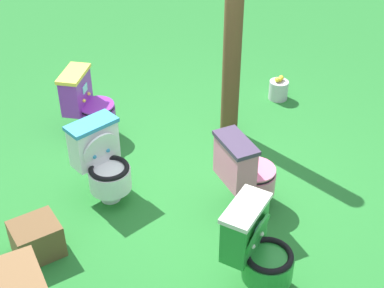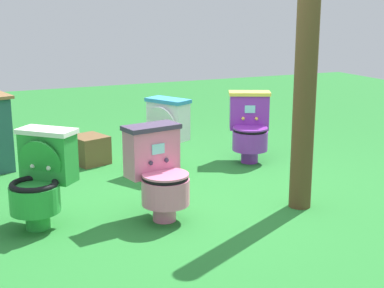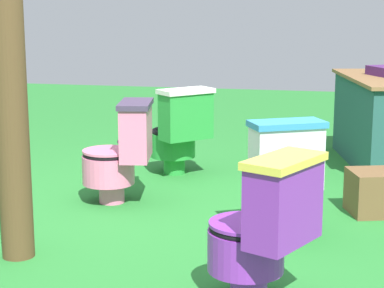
{
  "view_description": "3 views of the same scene",
  "coord_description": "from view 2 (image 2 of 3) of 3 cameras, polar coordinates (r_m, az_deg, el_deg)",
  "views": [
    {
      "loc": [
        -3.86,
        1.11,
        3.23
      ],
      "look_at": [
        0.01,
        0.08,
        0.43
      ],
      "focal_mm": 51.58,
      "sensor_mm": 36.0,
      "label": 1
    },
    {
      "loc": [
        -1.91,
        -4.24,
        1.65
      ],
      "look_at": [
        0.1,
        0.28,
        0.42
      ],
      "focal_mm": 53.53,
      "sensor_mm": 36.0,
      "label": 2
    },
    {
      "loc": [
        4.18,
        1.25,
        1.42
      ],
      "look_at": [
        -0.09,
        0.31,
        0.52
      ],
      "focal_mm": 65.61,
      "sensor_mm": 36.0,
      "label": 3
    }
  ],
  "objects": [
    {
      "name": "toilet_green",
      "position": [
        4.42,
        -14.8,
        -3.28
      ],
      "size": [
        0.63,
        0.63,
        0.73
      ],
      "rotation": [
        0.0,
        0.0,
        2.37
      ],
      "color": "green",
      "rests_on": "ground"
    },
    {
      "name": "toilet_purple",
      "position": [
        6.06,
        5.76,
        1.73
      ],
      "size": [
        0.57,
        0.62,
        0.73
      ],
      "rotation": [
        0.0,
        0.0,
        2.7
      ],
      "color": "purple",
      "rests_on": "ground"
    },
    {
      "name": "toilet_white",
      "position": [
        5.62,
        -3.08,
        0.85
      ],
      "size": [
        0.62,
        0.59,
        0.73
      ],
      "rotation": [
        0.0,
        0.0,
        2.06
      ],
      "color": "white",
      "rests_on": "ground"
    },
    {
      "name": "wooden_post",
      "position": [
        4.62,
        11.2,
        5.51
      ],
      "size": [
        0.18,
        0.18,
        1.98
      ],
      "primitive_type": "cylinder",
      "color": "brown",
      "rests_on": "ground"
    },
    {
      "name": "small_crate",
      "position": [
        6.08,
        -10.2,
        -0.55
      ],
      "size": [
        0.42,
        0.44,
        0.29
      ],
      "primitive_type": "cube",
      "rotation": [
        0.0,
        0.0,
        0.31
      ],
      "color": "brown",
      "rests_on": "ground"
    },
    {
      "name": "toilet_pink",
      "position": [
        4.42,
        -3.29,
        -2.84
      ],
      "size": [
        0.48,
        0.56,
        0.73
      ],
      "rotation": [
        0.0,
        0.0,
        3.32
      ],
      "color": "pink",
      "rests_on": "ground"
    },
    {
      "name": "ground",
      "position": [
        4.93,
        0.24,
        -5.55
      ],
      "size": [
        14.0,
        14.0,
        0.0
      ],
      "primitive_type": "plane",
      "color": "#26752D"
    }
  ]
}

